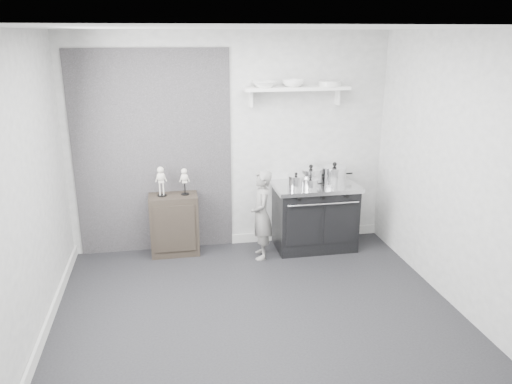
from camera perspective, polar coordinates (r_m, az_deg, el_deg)
ground at (r=5.09m, az=0.12°, el=-13.75°), size 4.00×4.00×0.00m
room_shell at (r=4.59m, az=-1.30°, el=4.88°), size 4.02×3.62×2.71m
wall_shelf at (r=6.20m, az=4.63°, el=11.63°), size 1.30×0.26×0.24m
stove at (r=6.43m, az=6.72°, el=-2.73°), size 1.05×0.66×0.84m
side_cabinet at (r=6.31m, az=-9.31°, el=-3.69°), size 0.59×0.34×0.77m
child at (r=6.06m, az=0.64°, el=-2.64°), size 0.30×0.43×1.11m
pot_front_left at (r=6.12m, az=4.59°, el=1.20°), size 0.30×0.21×0.20m
pot_back_left at (r=6.39m, az=6.27°, el=1.94°), size 0.38×0.30×0.23m
pot_back_right at (r=6.46m, az=8.93°, el=2.09°), size 0.40×0.32×0.25m
pot_front_center at (r=6.12m, az=6.24°, el=0.97°), size 0.28×0.19×0.16m
skeleton_full at (r=6.12m, az=-10.80°, el=1.45°), size 0.12×0.08×0.42m
skeleton_torso at (r=6.12m, az=-8.17°, el=1.41°), size 0.11×0.07×0.38m
bowl_large at (r=6.09m, az=0.91°, el=12.22°), size 0.29×0.29×0.07m
bowl_small at (r=6.17m, az=4.26°, el=12.30°), size 0.27×0.27×0.08m
plate_stack at (r=6.31m, az=8.44°, el=12.17°), size 0.28×0.28×0.06m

